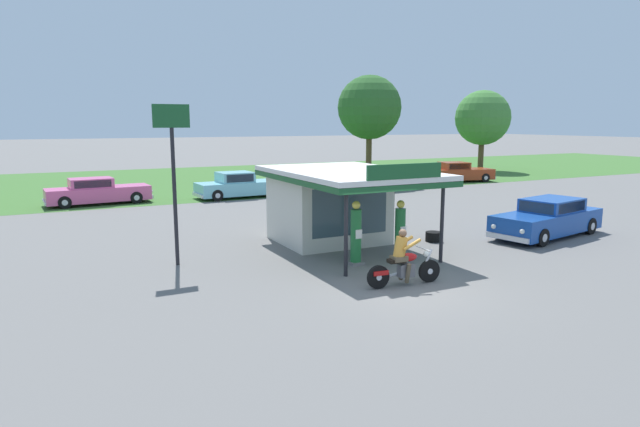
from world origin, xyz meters
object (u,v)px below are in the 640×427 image
Objects in this scene: roadside_pole_sign at (173,157)px; spare_tire_stack at (433,237)px; parked_car_back_row_centre_right at (387,179)px; bystander_admiring_sedan at (304,183)px; gas_pump_nearside at (356,236)px; motorcycle_with_rider at (403,262)px; parked_car_back_row_far_left at (458,173)px; featured_classic_sedan at (548,219)px; parked_car_back_row_left at (97,192)px; gas_pump_offside at (400,232)px; parked_car_back_row_far_right at (239,186)px.

roadside_pole_sign is 8.26× the size of spare_tire_stack.
bystander_admiring_sedan is (-6.48, -0.98, 0.18)m from parked_car_back_row_centre_right.
spare_tire_stack is (9.32, -0.92, -3.19)m from roadside_pole_sign.
motorcycle_with_rider is at bearing -88.98° from gas_pump_nearside.
gas_pump_nearside is 25.79m from parked_car_back_row_far_left.
parked_car_back_row_centre_right is (-7.69, -1.97, 0.06)m from parked_car_back_row_far_left.
motorcycle_with_rider is 21.14m from parked_car_back_row_centre_right.
parked_car_back_row_left is (-15.03, 16.94, -0.02)m from featured_classic_sedan.
gas_pump_offside is 7.24m from featured_classic_sedan.
parked_car_back_row_centre_right is at bearing -165.59° from parked_car_back_row_far_left.
parked_car_back_row_far_left is 28.42m from roadside_pole_sign.
bystander_admiring_sedan is at bearing -31.51° from parked_car_back_row_far_right.
parked_car_back_row_far_right is 1.08× the size of roadside_pole_sign.
featured_classic_sedan is at bearing -48.41° from parked_car_back_row_left.
gas_pump_offside is 0.35× the size of parked_car_back_row_left.
bystander_admiring_sedan reaches higher than parked_car_back_row_far_right.
spare_tire_stack is (4.32, 1.59, -0.75)m from gas_pump_nearside.
motorcycle_with_rider is at bearing -123.27° from gas_pump_offside.
parked_car_back_row_centre_right is 21.00m from roadside_pole_sign.
bystander_admiring_sedan is 0.34× the size of roadside_pole_sign.
spare_tire_stack is at bearing -133.22° from parked_car_back_row_far_left.
parked_car_back_row_centre_right reaches higher than parked_car_back_row_far_left.
spare_tire_stack is at bearing 164.62° from featured_classic_sedan.
gas_pump_nearside is 1.19× the size of bystander_admiring_sedan.
parked_car_back_row_far_left is 0.97× the size of parked_car_back_row_left.
parked_car_back_row_far_right is 3.91m from bystander_admiring_sedan.
parked_car_back_row_far_right is at bearing 90.21° from gas_pump_offside.
parked_car_back_row_far_right is (-17.50, -0.91, 0.01)m from parked_car_back_row_far_left.
gas_pump_nearside is 0.37× the size of parked_car_back_row_far_left.
parked_car_back_row_centre_right is at bearing -6.27° from parked_car_back_row_left.
featured_classic_sedan is at bearing -65.60° from parked_car_back_row_far_right.
gas_pump_offside is 7.54m from roadside_pole_sign.
roadside_pole_sign is at bearing 159.33° from gas_pump_offside.
roadside_pole_sign reaches higher than spare_tire_stack.
roadside_pole_sign reaches higher than parked_car_back_row_far_right.
parked_car_back_row_far_left reaches higher than spare_tire_stack.
parked_car_back_row_centre_right reaches higher than featured_classic_sedan.
gas_pump_offside is at bearing -65.69° from parked_car_back_row_left.
gas_pump_nearside is at bearing 180.00° from gas_pump_offside.
parked_car_back_row_far_right reaches higher than spare_tire_stack.
roadside_pole_sign is at bearing -129.97° from bystander_admiring_sedan.
parked_car_back_row_left is (-17.55, 1.93, -0.06)m from parked_car_back_row_centre_right.
featured_classic_sedan is 17.65m from parked_car_back_row_far_right.
gas_pump_nearside is at bearing -177.84° from featured_classic_sedan.
gas_pump_nearside is at bearing -159.77° from spare_tire_stack.
gas_pump_nearside reaches higher than motorcycle_with_rider.
gas_pump_nearside is 4.67m from spare_tire_stack.
motorcycle_with_rider is at bearing -44.68° from roadside_pole_sign.
featured_classic_sedan is (8.85, 2.81, 0.04)m from motorcycle_with_rider.
parked_car_back_row_centre_right is 2.91× the size of bystander_admiring_sedan.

